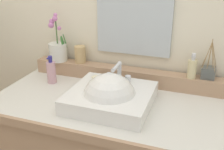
{
  "coord_description": "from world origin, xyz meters",
  "views": [
    {
      "loc": [
        0.42,
        -1.21,
        1.55
      ],
      "look_at": [
        -0.0,
        -0.01,
        1.02
      ],
      "focal_mm": 43.28,
      "sensor_mm": 36.0,
      "label": 1
    }
  ],
  "objects_px": {
    "sink_basin": "(109,99)",
    "soap_dispenser": "(192,68)",
    "tumbler_cup": "(80,54)",
    "lotion_bottle": "(51,72)",
    "potted_plant": "(58,49)",
    "soap_bar": "(97,78)",
    "reed_diffuser": "(208,72)"
  },
  "relations": [
    {
      "from": "soap_bar",
      "to": "reed_diffuser",
      "type": "bearing_deg",
      "value": 19.68
    },
    {
      "from": "sink_basin",
      "to": "tumbler_cup",
      "type": "bearing_deg",
      "value": 134.29
    },
    {
      "from": "lotion_bottle",
      "to": "soap_bar",
      "type": "bearing_deg",
      "value": -5.6
    },
    {
      "from": "soap_dispenser",
      "to": "tumbler_cup",
      "type": "height_order",
      "value": "soap_dispenser"
    },
    {
      "from": "soap_dispenser",
      "to": "tumbler_cup",
      "type": "relative_size",
      "value": 1.34
    },
    {
      "from": "soap_dispenser",
      "to": "lotion_bottle",
      "type": "relative_size",
      "value": 0.84
    },
    {
      "from": "soap_dispenser",
      "to": "lotion_bottle",
      "type": "bearing_deg",
      "value": -169.63
    },
    {
      "from": "sink_basin",
      "to": "soap_bar",
      "type": "distance_m",
      "value": 0.18
    },
    {
      "from": "sink_basin",
      "to": "tumbler_cup",
      "type": "height_order",
      "value": "tumbler_cup"
    },
    {
      "from": "potted_plant",
      "to": "tumbler_cup",
      "type": "distance_m",
      "value": 0.15
    },
    {
      "from": "soap_bar",
      "to": "lotion_bottle",
      "type": "distance_m",
      "value": 0.32
    },
    {
      "from": "potted_plant",
      "to": "soap_dispenser",
      "type": "distance_m",
      "value": 0.85
    },
    {
      "from": "potted_plant",
      "to": "reed_diffuser",
      "type": "distance_m",
      "value": 0.94
    },
    {
      "from": "tumbler_cup",
      "to": "lotion_bottle",
      "type": "distance_m",
      "value": 0.22
    },
    {
      "from": "sink_basin",
      "to": "lotion_bottle",
      "type": "relative_size",
      "value": 2.45
    },
    {
      "from": "potted_plant",
      "to": "sink_basin",
      "type": "bearing_deg",
      "value": -33.41
    },
    {
      "from": "sink_basin",
      "to": "soap_dispenser",
      "type": "height_order",
      "value": "soap_dispenser"
    },
    {
      "from": "sink_basin",
      "to": "soap_dispenser",
      "type": "xyz_separation_m",
      "value": [
        0.38,
        0.3,
        0.11
      ]
    },
    {
      "from": "potted_plant",
      "to": "soap_dispenser",
      "type": "bearing_deg",
      "value": -0.5
    },
    {
      "from": "soap_bar",
      "to": "tumbler_cup",
      "type": "xyz_separation_m",
      "value": [
        -0.2,
        0.2,
        0.05
      ]
    },
    {
      "from": "sink_basin",
      "to": "soap_dispenser",
      "type": "distance_m",
      "value": 0.5
    },
    {
      "from": "reed_diffuser",
      "to": "soap_dispenser",
      "type": "bearing_deg",
      "value": -161.61
    },
    {
      "from": "soap_bar",
      "to": "lotion_bottle",
      "type": "bearing_deg",
      "value": 174.4
    },
    {
      "from": "soap_bar",
      "to": "lotion_bottle",
      "type": "relative_size",
      "value": 0.41
    },
    {
      "from": "sink_basin",
      "to": "soap_bar",
      "type": "height_order",
      "value": "sink_basin"
    },
    {
      "from": "sink_basin",
      "to": "soap_dispenser",
      "type": "relative_size",
      "value": 2.93
    },
    {
      "from": "soap_dispenser",
      "to": "reed_diffuser",
      "type": "relative_size",
      "value": 0.63
    },
    {
      "from": "lotion_bottle",
      "to": "potted_plant",
      "type": "bearing_deg",
      "value": 103.34
    },
    {
      "from": "tumbler_cup",
      "to": "soap_dispenser",
      "type": "bearing_deg",
      "value": -1.92
    },
    {
      "from": "potted_plant",
      "to": "reed_diffuser",
      "type": "relative_size",
      "value": 1.38
    },
    {
      "from": "soap_bar",
      "to": "tumbler_cup",
      "type": "relative_size",
      "value": 0.66
    },
    {
      "from": "soap_dispenser",
      "to": "tumbler_cup",
      "type": "distance_m",
      "value": 0.7
    }
  ]
}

